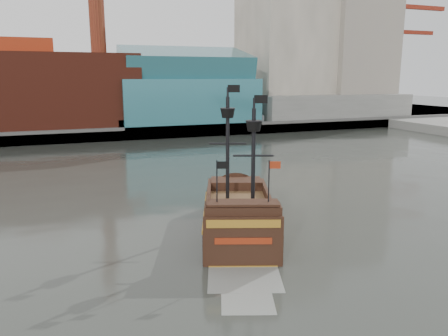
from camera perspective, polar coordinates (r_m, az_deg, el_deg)
name	(u,v)px	position (r m, az deg, el deg)	size (l,w,h in m)	color
ground	(320,254)	(33.07, 12.40, -10.94)	(400.00, 400.00, 0.00)	#292C27
promenade_far	(128,120)	(119.13, -12.48, 6.08)	(220.00, 60.00, 2.00)	slate
seawall	(150,133)	(90.18, -9.70, 4.56)	(220.00, 1.00, 2.60)	#4C4C49
skyline	(150,26)	(112.73, -9.71, 17.87)	(149.00, 45.00, 62.00)	#796648
crane_a	(397,53)	(143.91, 21.61, 13.74)	(22.50, 4.00, 32.25)	slate
crane_b	(397,66)	(157.65, 21.68, 12.22)	(19.10, 4.00, 26.25)	slate
pirate_ship	(239,219)	(36.06, 1.94, -6.71)	(10.66, 17.89, 12.86)	black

